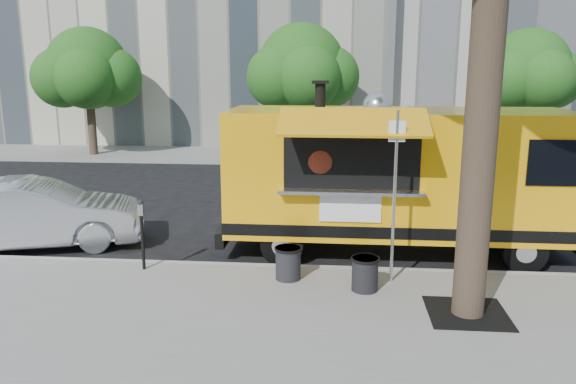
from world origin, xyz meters
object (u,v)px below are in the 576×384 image
object	(u,v)px
far_tree_c	(528,70)
sign_post	(395,187)
trash_bin_left	(288,262)
parking_meter	(142,226)
far_tree_b	(301,67)
trash_bin_right	(365,273)
sedan	(35,214)
food_truck	(394,175)
far_tree_a	(88,69)

from	to	relation	value
far_tree_c	sign_post	bearing A→B (deg)	-114.81
far_tree_c	trash_bin_left	world-z (taller)	far_tree_c
trash_bin_left	parking_meter	bearing A→B (deg)	174.72
far_tree_b	parking_meter	xyz separation A→B (m)	(-2.00, -14.05, -2.85)
far_tree_c	trash_bin_right	size ratio (longest dim) A/B	9.04
far_tree_c	parking_meter	distance (m)	17.82
sign_post	trash_bin_left	world-z (taller)	sign_post
trash_bin_right	sedan	bearing A→B (deg)	162.89
far_tree_b	parking_meter	world-z (taller)	far_tree_b
sign_post	food_truck	bearing A→B (deg)	84.57
far_tree_c	far_tree_a	bearing A→B (deg)	-179.68
far_tree_c	trash_bin_left	size ratio (longest dim) A/B	8.92
trash_bin_left	far_tree_a	bearing A→B (deg)	124.99
far_tree_a	trash_bin_right	size ratio (longest dim) A/B	9.30
sedan	parking_meter	bearing A→B (deg)	-134.40
far_tree_a	sign_post	distance (m)	18.14
far_tree_a	far_tree_b	world-z (taller)	far_tree_b
trash_bin_right	trash_bin_left	bearing A→B (deg)	163.18
far_tree_b	sign_post	size ratio (longest dim) A/B	1.83
sign_post	sedan	distance (m)	7.74
sign_post	parking_meter	distance (m)	4.64
far_tree_c	sedan	distance (m)	18.78
far_tree_a	food_truck	distance (m)	16.80
food_truck	trash_bin_left	xyz separation A→B (m)	(-2.01, -2.08, -1.21)
food_truck	parking_meter	bearing A→B (deg)	-158.98
sign_post	food_truck	xyz separation A→B (m)	(0.19, 2.02, -0.18)
far_tree_b	far_tree_a	bearing A→B (deg)	-177.46
sign_post	parking_meter	bearing A→B (deg)	177.48
parking_meter	trash_bin_right	distance (m)	4.15
far_tree_c	trash_bin_left	xyz separation A→B (m)	(-8.27, -14.00, -3.26)
parking_meter	food_truck	xyz separation A→B (m)	(4.74, 1.82, 0.69)
far_tree_b	food_truck	size ratio (longest dim) A/B	0.77
far_tree_a	sign_post	bearing A→B (deg)	-50.17
far_tree_b	trash_bin_left	distance (m)	14.71
far_tree_a	trash_bin_left	bearing A→B (deg)	-55.01
far_tree_a	trash_bin_right	bearing A→B (deg)	-52.27
sign_post	parking_meter	world-z (taller)	sign_post
far_tree_a	food_truck	xyz separation A→B (m)	(11.74, -11.83, -2.10)
far_tree_a	far_tree_b	bearing A→B (deg)	2.54
parking_meter	trash_bin_left	bearing A→B (deg)	-5.28
sign_post	far_tree_a	bearing A→B (deg)	129.83
trash_bin_left	sign_post	bearing A→B (deg)	1.65
sign_post	sedan	bearing A→B (deg)	167.22
sign_post	trash_bin_left	distance (m)	2.29
trash_bin_left	far_tree_c	bearing A→B (deg)	59.44
sedan	trash_bin_right	bearing A→B (deg)	-124.40
sign_post	parking_meter	xyz separation A→B (m)	(-4.55, 0.20, -0.87)
far_tree_b	trash_bin_right	bearing A→B (deg)	-82.00
far_tree_b	trash_bin_left	xyz separation A→B (m)	(0.73, -14.30, -3.37)
trash_bin_right	far_tree_a	bearing A→B (deg)	127.73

